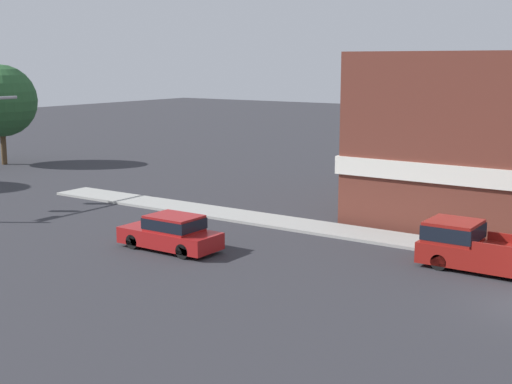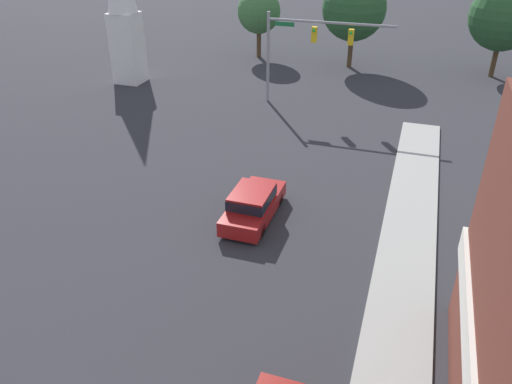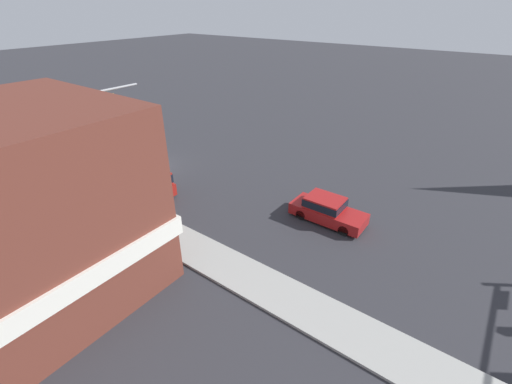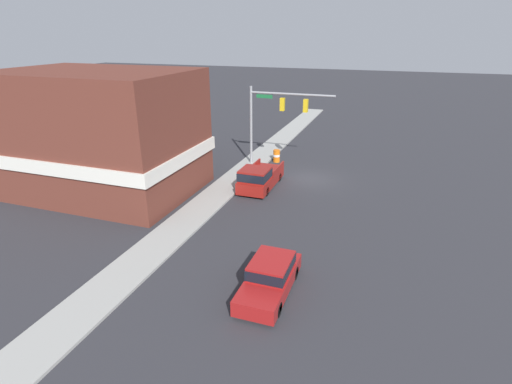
# 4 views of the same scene
# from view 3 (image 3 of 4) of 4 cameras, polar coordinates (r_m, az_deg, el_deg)

# --- Properties ---
(ground_plane) EXTENTS (200.00, 200.00, 0.00)m
(ground_plane) POSITION_cam_3_polar(r_m,az_deg,el_deg) (30.19, -16.90, 3.99)
(ground_plane) COLOR #2D2D33
(sidewalk_curb) EXTENTS (2.40, 60.00, 0.14)m
(sidewalk_curb) POSITION_cam_3_polar(r_m,az_deg,el_deg) (27.59, -26.11, -0.14)
(sidewalk_curb) COLOR #9E9E99
(sidewalk_curb) RESTS_ON ground
(near_signal_assembly) EXTENTS (7.22, 0.49, 6.86)m
(near_signal_assembly) POSITION_cam_3_polar(r_m,az_deg,el_deg) (28.53, -26.84, 11.37)
(near_signal_assembly) COLOR gray
(near_signal_assembly) RESTS_ON ground
(car_lead) EXTENTS (1.87, 4.69, 1.59)m
(car_lead) POSITION_cam_3_polar(r_m,az_deg,el_deg) (21.91, 11.71, -2.82)
(car_lead) COLOR black
(car_lead) RESTS_ON ground
(pickup_truck_parked) EXTENTS (2.14, 5.27, 1.87)m
(pickup_truck_parked) POSITION_cam_3_polar(r_m,az_deg,el_deg) (25.61, -18.09, 1.48)
(pickup_truck_parked) COLOR black
(pickup_truck_parked) RESTS_ON ground
(construction_barrel) EXTENTS (0.62, 0.62, 1.13)m
(construction_barrel) POSITION_cam_3_polar(r_m,az_deg,el_deg) (30.98, -26.69, 3.87)
(construction_barrel) COLOR orange
(construction_barrel) RESTS_ON ground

